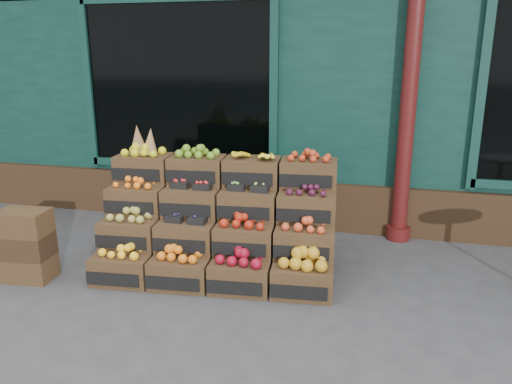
# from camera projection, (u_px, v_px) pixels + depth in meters

# --- Properties ---
(ground) EXTENTS (60.00, 60.00, 0.00)m
(ground) POSITION_uv_depth(u_px,v_px,m) (258.00, 308.00, 4.34)
(ground) COLOR #3D3D40
(ground) RESTS_ON ground
(shop_facade) EXTENTS (12.00, 6.24, 4.80)m
(shop_facade) POSITION_uv_depth(u_px,v_px,m) (332.00, 37.00, 8.46)
(shop_facade) COLOR #0D2F28
(shop_facade) RESTS_ON ground
(crate_display) EXTENTS (2.39, 1.34, 1.43)m
(crate_display) POSITION_uv_depth(u_px,v_px,m) (220.00, 227.00, 5.05)
(crate_display) COLOR #412D19
(crate_display) RESTS_ON ground
(spare_crates) EXTENTS (0.50, 0.37, 0.70)m
(spare_crates) POSITION_uv_depth(u_px,v_px,m) (26.00, 245.00, 4.82)
(spare_crates) COLOR #412D19
(spare_crates) RESTS_ON ground
(shopkeeper) EXTENTS (0.78, 0.64, 1.86)m
(shopkeeper) POSITION_uv_depth(u_px,v_px,m) (188.00, 141.00, 7.05)
(shopkeeper) COLOR #1F6D36
(shopkeeper) RESTS_ON ground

